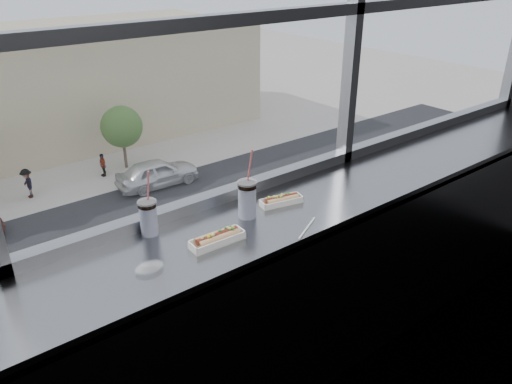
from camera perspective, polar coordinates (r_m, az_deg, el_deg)
wall_back_lower at (r=2.89m, az=-4.83°, el=-11.15°), size 6.00×0.00×6.00m
counter at (r=2.41m, az=-1.65°, el=-4.42°), size 6.00×0.55×0.06m
counter_fascia at (r=2.56m, az=2.06°, el=-16.83°), size 6.00×0.04×1.04m
hotdog_tray_left at (r=2.25m, az=-4.45°, el=-5.30°), size 0.26×0.09×0.06m
hotdog_tray_right at (r=2.58m, az=2.91°, el=-0.90°), size 0.24×0.12×0.06m
soda_cup_left at (r=2.33m, az=-12.21°, el=-2.69°), size 0.09×0.09×0.32m
soda_cup_right at (r=2.42m, az=-1.02°, el=-0.61°), size 0.10×0.10×0.36m
loose_straw at (r=2.37m, az=5.86°, el=-4.10°), size 0.20×0.11×0.01m
wrapper at (r=2.12m, az=-12.10°, el=-8.42°), size 0.11×0.08×0.03m
car_near_e at (r=27.28m, az=4.12°, el=-0.73°), size 2.76×6.26×2.06m
car_near_d at (r=23.56m, az=-9.53°, el=-5.79°), size 2.82×6.06×1.98m
car_far_c at (r=31.27m, az=-11.23°, el=2.67°), size 3.14×7.04×2.31m
pedestrian_c at (r=32.18m, az=-24.72°, el=1.19°), size 0.72×0.96×2.17m
pedestrian_d at (r=33.66m, az=-17.15°, el=3.22°), size 0.61×0.82×1.84m
tree_right at (r=34.00m, az=-15.10°, el=7.21°), size 2.74×2.74×4.28m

